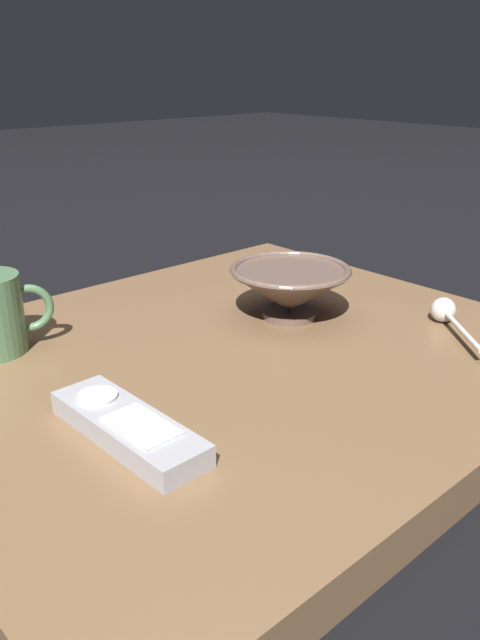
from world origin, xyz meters
TOP-DOWN VIEW (x-y plane):
  - ground_plane at (0.00, 0.00)m, footprint 6.00×6.00m
  - table at (0.00, 0.00)m, footprint 0.67×0.57m
  - cereal_bowl at (0.11, 0.02)m, footprint 0.15×0.15m
  - teaspoon at (0.23, -0.11)m, footprint 0.09×0.11m
  - tv_remote_near at (-0.18, -0.07)m, footprint 0.05×0.16m

SIDE VIEW (x-z plane):
  - ground_plane at x=0.00m, z-range 0.00..0.00m
  - table at x=0.00m, z-range 0.00..0.04m
  - tv_remote_near at x=-0.18m, z-range 0.04..0.06m
  - teaspoon at x=0.23m, z-range 0.04..0.07m
  - cereal_bowl at x=0.11m, z-range 0.05..0.11m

